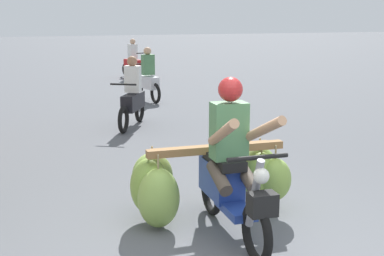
{
  "coord_description": "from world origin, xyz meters",
  "views": [
    {
      "loc": [
        -2.11,
        -3.29,
        2.13
      ],
      "look_at": [
        0.11,
        1.94,
        0.9
      ],
      "focal_mm": 47.77,
      "sensor_mm": 36.0,
      "label": 1
    }
  ],
  "objects_px": {
    "motorbike_main_loaded": "(211,178)",
    "motorbike_distant_ahead_right": "(133,98)",
    "motorbike_distant_ahead_left": "(134,62)",
    "motorbike_distant_far_ahead": "(147,79)"
  },
  "relations": [
    {
      "from": "motorbike_main_loaded",
      "to": "motorbike_distant_ahead_right",
      "type": "xyz_separation_m",
      "value": [
        0.64,
        5.04,
        0.08
      ]
    },
    {
      "from": "motorbike_distant_far_ahead",
      "to": "motorbike_distant_ahead_left",
      "type": "bearing_deg",
      "value": 77.19
    },
    {
      "from": "motorbike_distant_ahead_right",
      "to": "motorbike_distant_far_ahead",
      "type": "bearing_deg",
      "value": 66.62
    },
    {
      "from": "motorbike_distant_ahead_right",
      "to": "motorbike_distant_ahead_left",
      "type": "bearing_deg",
      "value": 73.25
    },
    {
      "from": "motorbike_main_loaded",
      "to": "motorbike_distant_ahead_right",
      "type": "relative_size",
      "value": 1.36
    },
    {
      "from": "motorbike_main_loaded",
      "to": "motorbike_distant_ahead_right",
      "type": "distance_m",
      "value": 5.08
    },
    {
      "from": "motorbike_distant_ahead_left",
      "to": "motorbike_distant_ahead_right",
      "type": "relative_size",
      "value": 1.12
    },
    {
      "from": "motorbike_distant_ahead_left",
      "to": "motorbike_main_loaded",
      "type": "bearing_deg",
      "value": -103.22
    },
    {
      "from": "motorbike_main_loaded",
      "to": "motorbike_distant_far_ahead",
      "type": "relative_size",
      "value": 1.18
    },
    {
      "from": "motorbike_main_loaded",
      "to": "motorbike_distant_ahead_left",
      "type": "xyz_separation_m",
      "value": [
        3.11,
        13.26,
        0.08
      ]
    }
  ]
}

